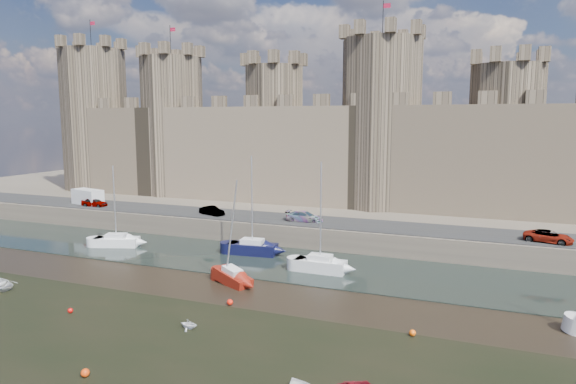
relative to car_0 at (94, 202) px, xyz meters
name	(u,v)px	position (x,y,z in m)	size (l,w,h in m)	color
ground	(172,376)	(34.92, -32.54, -3.14)	(160.00, 160.00, 0.00)	black
water_channel	(309,266)	(34.92, -8.54, -3.10)	(160.00, 12.00, 0.08)	black
quay	(381,201)	(34.92, 27.46, -1.89)	(160.00, 60.00, 2.50)	#4C443A
road	(337,223)	(34.92, 1.46, -0.59)	(160.00, 7.00, 0.10)	black
castle	(361,141)	(34.29, 15.46, 8.53)	(108.50, 11.00, 29.00)	#42382B
car_0	(94,202)	(0.00, 0.00, 0.00)	(1.51, 3.75, 1.28)	gray
car_1	(212,211)	(18.65, 0.35, -0.04)	(1.27, 3.63, 1.20)	gray
car_2	(304,217)	(31.06, 0.82, 0.01)	(1.82, 4.47, 1.30)	gray
car_3	(548,237)	(57.19, -0.11, -0.01)	(2.10, 4.56, 1.27)	gray
van	(88,197)	(-2.05, 0.96, 0.48)	(5.11, 2.04, 2.23)	silver
sailboat_0	(116,241)	(11.54, -9.35, -2.39)	(5.38, 3.47, 9.39)	silver
sailboat_1	(252,247)	(27.73, -6.69, -2.30)	(5.57, 2.66, 10.78)	black
sailboat_2	(320,264)	(36.64, -10.13, -2.30)	(4.95, 1.96, 10.66)	silver
sailboat_4	(232,276)	(30.41, -16.42, -2.43)	(4.35, 3.14, 9.50)	maroon
dinghy_3	(189,324)	(32.22, -26.46, -2.79)	(1.15, 0.70, 1.34)	white
buoy_0	(70,311)	(22.14, -27.22, -2.94)	(0.40, 0.40, 0.40)	red
buoy_1	(230,302)	(32.69, -21.21, -2.90)	(0.48, 0.48, 0.48)	#FC1D0B
buoy_3	(413,333)	(47.10, -21.85, -2.91)	(0.46, 0.46, 0.46)	#F8590B
buoy_4	(85,373)	(30.40, -34.51, -2.89)	(0.50, 0.50, 0.50)	#E83C0A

